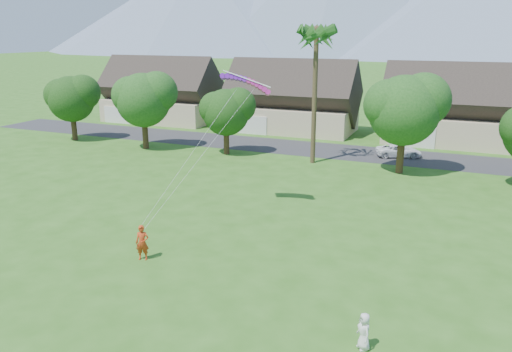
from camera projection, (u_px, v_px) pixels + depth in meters
The scene contains 9 objects.
ground at pixel (164, 323), 21.00m from camera, with size 500.00×500.00×0.00m, color #2D6019.
street at pixel (347, 152), 51.12m from camera, with size 90.00×7.00×0.01m, color #2D2D30.
kite_flyer at pixel (142, 243), 26.63m from camera, with size 0.71×0.47×1.94m, color #BD3915.
watcher at pixel (364, 331), 19.09m from camera, with size 0.74×0.48×1.51m, color silver.
parked_car at pixel (399, 151), 49.03m from camera, with size 2.01×4.37×1.21m, color white.
houses_row at pixel (370, 107), 57.96m from camera, with size 72.75×8.19×8.86m.
tree_row at pixel (321, 112), 44.81m from camera, with size 62.27×6.67×8.45m.
fan_palm at pixel (317, 32), 43.74m from camera, with size 3.00×3.00×13.80m.
parafoil_kite at pixel (247, 81), 31.99m from camera, with size 3.55×1.48×0.50m.
Camera 1 is at (10.73, -15.52, 11.75)m, focal length 35.00 mm.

